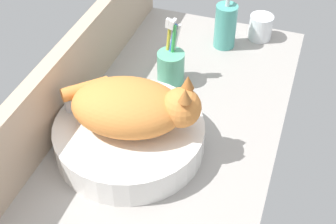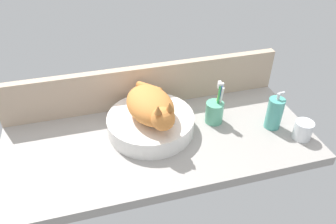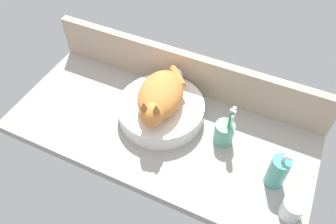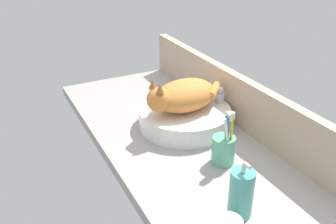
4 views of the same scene
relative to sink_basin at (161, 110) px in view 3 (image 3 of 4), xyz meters
The scene contains 8 objects.
ground_plane 8.42cm from the sink_basin, 70.29° to the right, with size 121.44×54.36×4.00cm, color #9E9993.
backsplash_panel 20.42cm from the sink_basin, 83.79° to the left, with size 121.44×3.60×18.82cm, color tan.
sink_basin is the anchor object (origin of this frame).
cat 9.47cm from the sink_basin, 76.64° to the right, with size 21.12×32.27×14.00cm.
faucet 14.06cm from the sink_basin, 86.25° to the left, with size 3.60×11.85×13.60cm.
soap_dispenser 49.91cm from the sink_basin, 12.22° to the right, with size 6.43×6.43×16.71cm.
toothbrush_cup 27.05cm from the sink_basin, ahead, with size 7.40×7.40×18.67cm.
water_glass 59.73cm from the sink_basin, 19.54° to the right, with size 7.15×7.15×7.60cm.
Camera 3 is at (37.02, -71.00, 103.53)cm, focal length 35.00 mm.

